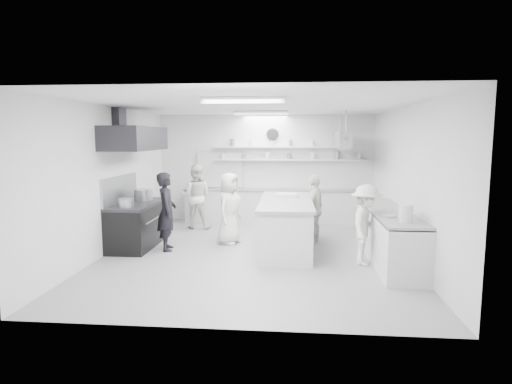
# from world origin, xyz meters

# --- Properties ---
(floor) EXTENTS (6.00, 7.00, 0.02)m
(floor) POSITION_xyz_m (0.00, 0.00, -0.01)
(floor) COLOR gray
(floor) RESTS_ON ground
(ceiling) EXTENTS (6.00, 7.00, 0.02)m
(ceiling) POSITION_xyz_m (0.00, 0.00, 3.01)
(ceiling) COLOR silver
(ceiling) RESTS_ON wall_back
(wall_back) EXTENTS (6.00, 0.04, 3.00)m
(wall_back) POSITION_xyz_m (0.00, 3.50, 1.50)
(wall_back) COLOR silver
(wall_back) RESTS_ON floor
(wall_front) EXTENTS (6.00, 0.04, 3.00)m
(wall_front) POSITION_xyz_m (0.00, -3.50, 1.50)
(wall_front) COLOR silver
(wall_front) RESTS_ON floor
(wall_left) EXTENTS (0.04, 7.00, 3.00)m
(wall_left) POSITION_xyz_m (-3.00, 0.00, 1.50)
(wall_left) COLOR silver
(wall_left) RESTS_ON floor
(wall_right) EXTENTS (0.04, 7.00, 3.00)m
(wall_right) POSITION_xyz_m (3.00, 0.00, 1.50)
(wall_right) COLOR silver
(wall_right) RESTS_ON floor
(stove) EXTENTS (0.80, 1.80, 0.90)m
(stove) POSITION_xyz_m (-2.60, 0.40, 0.45)
(stove) COLOR black
(stove) RESTS_ON floor
(exhaust_hood) EXTENTS (0.85, 2.00, 0.50)m
(exhaust_hood) POSITION_xyz_m (-2.60, 0.40, 2.35)
(exhaust_hood) COLOR #262629
(exhaust_hood) RESTS_ON wall_left
(back_counter) EXTENTS (5.00, 0.60, 0.92)m
(back_counter) POSITION_xyz_m (0.30, 3.20, 0.46)
(back_counter) COLOR silver
(back_counter) RESTS_ON floor
(shelf_lower) EXTENTS (4.20, 0.26, 0.04)m
(shelf_lower) POSITION_xyz_m (0.70, 3.37, 1.75)
(shelf_lower) COLOR silver
(shelf_lower) RESTS_ON wall_back
(shelf_upper) EXTENTS (4.20, 0.26, 0.04)m
(shelf_upper) POSITION_xyz_m (0.70, 3.37, 2.10)
(shelf_upper) COLOR silver
(shelf_upper) RESTS_ON wall_back
(pass_through_window) EXTENTS (1.30, 0.04, 1.00)m
(pass_through_window) POSITION_xyz_m (-1.30, 3.48, 1.45)
(pass_through_window) COLOR black
(pass_through_window) RESTS_ON wall_back
(wall_clock) EXTENTS (0.32, 0.05, 0.32)m
(wall_clock) POSITION_xyz_m (0.20, 3.46, 2.45)
(wall_clock) COLOR white
(wall_clock) RESTS_ON wall_back
(right_counter) EXTENTS (0.74, 3.30, 0.94)m
(right_counter) POSITION_xyz_m (2.65, -0.20, 0.47)
(right_counter) COLOR silver
(right_counter) RESTS_ON floor
(pot_rack) EXTENTS (0.30, 1.60, 0.40)m
(pot_rack) POSITION_xyz_m (2.00, 2.40, 2.30)
(pot_rack) COLOR #9DA0A3
(pot_rack) RESTS_ON ceiling
(light_fixture_front) EXTENTS (1.30, 0.25, 0.10)m
(light_fixture_front) POSITION_xyz_m (0.00, -1.80, 2.94)
(light_fixture_front) COLOR silver
(light_fixture_front) RESTS_ON ceiling
(light_fixture_rear) EXTENTS (1.30, 0.25, 0.10)m
(light_fixture_rear) POSITION_xyz_m (0.00, 1.80, 2.94)
(light_fixture_rear) COLOR silver
(light_fixture_rear) RESTS_ON ceiling
(prep_island) EXTENTS (1.05, 2.74, 1.00)m
(prep_island) POSITION_xyz_m (0.64, 0.43, 0.50)
(prep_island) COLOR silver
(prep_island) RESTS_ON floor
(stove_pot) EXTENTS (0.41, 0.41, 0.30)m
(stove_pot) POSITION_xyz_m (-2.60, 0.82, 1.06)
(stove_pot) COLOR #9DA0A3
(stove_pot) RESTS_ON stove
(cook_stove) EXTENTS (0.53, 0.68, 1.65)m
(cook_stove) POSITION_xyz_m (-1.85, 0.12, 0.83)
(cook_stove) COLOR black
(cook_stove) RESTS_ON floor
(cook_back) EXTENTS (0.82, 0.64, 1.67)m
(cook_back) POSITION_xyz_m (-1.73, 2.30, 0.84)
(cook_back) COLOR silver
(cook_back) RESTS_ON floor
(cook_island_left) EXTENTS (0.74, 0.90, 1.59)m
(cook_island_left) POSITION_xyz_m (-0.63, 0.80, 0.80)
(cook_island_left) COLOR silver
(cook_island_left) RESTS_ON floor
(cook_island_right) EXTENTS (0.67, 0.98, 1.54)m
(cook_island_right) POSITION_xyz_m (1.27, 1.08, 0.77)
(cook_island_right) COLOR silver
(cook_island_right) RESTS_ON floor
(cook_right) EXTENTS (0.88, 1.12, 1.52)m
(cook_right) POSITION_xyz_m (2.15, -0.57, 0.76)
(cook_right) COLOR silver
(cook_right) RESTS_ON floor
(bowl_island_a) EXTENTS (0.27, 0.27, 0.06)m
(bowl_island_a) POSITION_xyz_m (0.67, 0.95, 1.03)
(bowl_island_a) COLOR #9DA0A3
(bowl_island_a) RESTS_ON prep_island
(bowl_island_b) EXTENTS (0.22, 0.22, 0.06)m
(bowl_island_b) POSITION_xyz_m (0.85, 0.97, 1.03)
(bowl_island_b) COLOR silver
(bowl_island_b) RESTS_ON prep_island
(bowl_right) EXTENTS (0.33, 0.33, 0.06)m
(bowl_right) POSITION_xyz_m (2.48, -0.89, 0.97)
(bowl_right) COLOR silver
(bowl_right) RESTS_ON right_counter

